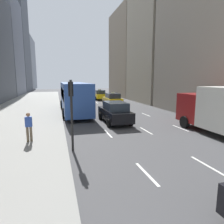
% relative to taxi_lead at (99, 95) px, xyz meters
% --- Properties ---
extents(sidewalk_left, '(8.00, 66.00, 0.15)m').
position_rel_taxi_lead_xyz_m(sidewalk_left, '(-11.00, -9.48, -0.81)').
color(sidewalk_left, gray).
rests_on(sidewalk_left, ground).
extents(lane_markings, '(5.72, 56.00, 0.01)m').
position_rel_taxi_lead_xyz_m(lane_markings, '(-1.40, -13.48, -0.87)').
color(lane_markings, white).
rests_on(lane_markings, ground).
extents(taxi_lead, '(2.02, 4.40, 1.87)m').
position_rel_taxi_lead_xyz_m(taxi_lead, '(0.00, 0.00, 0.00)').
color(taxi_lead, yellow).
rests_on(taxi_lead, ground).
extents(taxi_second, '(2.02, 4.40, 1.87)m').
position_rel_taxi_lead_xyz_m(taxi_second, '(0.00, -8.63, 0.00)').
color(taxi_second, yellow).
rests_on(taxi_second, ground).
extents(sedan_silver_behind, '(2.02, 4.84, 1.78)m').
position_rel_taxi_lead_xyz_m(sedan_silver_behind, '(-2.80, -19.33, 0.02)').
color(sedan_silver_behind, black).
rests_on(sedan_silver_behind, ground).
extents(city_bus, '(2.80, 11.61, 3.25)m').
position_rel_taxi_lead_xyz_m(city_bus, '(-5.61, -13.10, 0.91)').
color(city_bus, '#2D519E').
rests_on(city_bus, ground).
extents(pedestrian_far_walking, '(0.36, 0.22, 1.65)m').
position_rel_taxi_lead_xyz_m(pedestrian_far_walking, '(-9.00, -23.40, 0.19)').
color(pedestrian_far_walking, brown).
rests_on(pedestrian_far_walking, sidewalk_left).
extents(traffic_light_pole, '(0.24, 0.42, 3.60)m').
position_rel_taxi_lead_xyz_m(traffic_light_pole, '(-6.75, -25.08, 1.53)').
color(traffic_light_pole, black).
rests_on(traffic_light_pole, ground).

